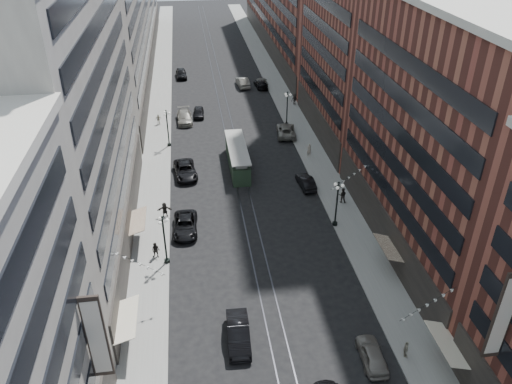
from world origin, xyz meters
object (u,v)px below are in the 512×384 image
car_11 (286,130)px  car_14 (243,82)px  pedestrian_4 (406,349)px  pedestrian_6 (159,119)px  pedestrian_2 (156,250)px  car_5 (238,333)px  pedestrian_8 (309,150)px  car_extra_0 (262,82)px  car_9 (181,73)px  car_7 (185,170)px  lamppost_sw_mid (168,127)px  streetcar (237,158)px  car_12 (261,84)px  pedestrian_7 (343,195)px  pedestrian_9 (295,99)px  lamppost_sw_far (164,238)px  lamppost_se_far (337,202)px  car_13 (199,112)px  car_10 (306,182)px  lamppost_se_mid (287,107)px  car_8 (184,117)px  car_2 (185,225)px  car_4 (372,354)px  pedestrian_5 (165,210)px

car_11 → car_14: 23.38m
pedestrian_4 → pedestrian_6: (-20.61, 49.76, 0.06)m
pedestrian_2 → car_5: bearing=-42.4°
pedestrian_8 → car_extra_0: bearing=-98.0°
car_9 → car_7: bearing=-93.1°
lamppost_sw_mid → car_9: lamppost_sw_mid is taller
streetcar → car_12: (7.82, 31.26, -0.70)m
car_12 → pedestrian_7: size_ratio=2.60×
car_11 → pedestrian_9: size_ratio=3.01×
lamppost_sw_far → pedestrian_2: bearing=138.7°
lamppost_se_far → lamppost_sw_mid: bearing=128.7°
car_12 → car_13: car_13 is taller
car_5 → car_11: 41.18m
lamppost_sw_mid → pedestrian_9: 25.52m
streetcar → car_12: bearing=75.9°
car_7 → lamppost_se_far: bearing=-46.4°
car_7 → car_10: 15.76m
lamppost_se_mid → car_13: lamppost_se_mid is taller
car_8 → car_extra_0: 21.76m
car_2 → car_9: size_ratio=1.09×
pedestrian_2 → pedestrian_9: size_ratio=0.89×
car_10 → pedestrian_7: pedestrian_7 is taller
car_10 → pedestrian_4: bearing=88.9°
car_4 → car_11: (1.45, 43.03, 0.07)m
lamppost_se_far → pedestrian_8: size_ratio=3.05×
pedestrian_6 → pedestrian_5: bearing=83.1°
lamppost_sw_far → lamppost_sw_mid: size_ratio=1.00×
car_5 → car_extra_0: (11.42, 62.66, -0.13)m
car_10 → pedestrian_5: (-17.41, -4.44, 0.30)m
car_12 → lamppost_sw_mid: bearing=49.2°
pedestrian_2 → car_12: pedestrian_2 is taller
car_5 → car_12: car_5 is taller
car_5 → car_extra_0: 63.69m
lamppost_sw_far → lamppost_sw_mid: bearing=90.0°
car_4 → car_8: size_ratio=0.75×
car_5 → car_7: bearing=99.4°
lamppost_se_far → car_11: lamppost_se_far is taller
car_2 → car_7: bearing=91.0°
car_12 → car_extra_0: 1.10m
pedestrian_9 → car_extra_0: size_ratio=0.39×
lamppost_se_mid → lamppost_se_far: bearing=-90.0°
pedestrian_5 → lamppost_sw_mid: bearing=89.8°
car_9 → pedestrian_7: bearing=-72.9°
lamppost_sw_far → lamppost_sw_mid: same height
lamppost_sw_mid → car_14: size_ratio=1.03×
streetcar → car_11: 12.43m
lamppost_se_far → car_4: (-2.25, -18.57, -2.35)m
lamppost_sw_mid → pedestrian_9: size_ratio=2.85×
streetcar → pedestrian_5: streetcar is taller
car_4 → pedestrian_4: size_ratio=2.84×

